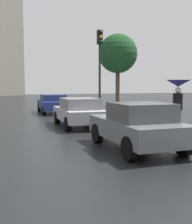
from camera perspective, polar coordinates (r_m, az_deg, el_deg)
car_grey_mid_road at (r=9.01m, az=8.15°, el=-2.67°), size 1.93×3.87×1.46m
car_silver_far_ahead at (r=13.86m, az=-3.42°, el=0.09°), size 1.95×3.97×1.37m
car_blue_behind_camera at (r=20.73m, az=-8.54°, el=1.75°), size 1.97×4.31×1.31m
pedestrian_with_umbrella_near at (r=11.79m, az=15.87°, el=3.84°), size 0.94×0.94×2.05m
traffic_light at (r=15.93m, az=0.76°, el=10.55°), size 0.26×0.39×4.79m
street_tree_near at (r=19.86m, az=4.33°, el=11.33°), size 2.62×2.62×5.40m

